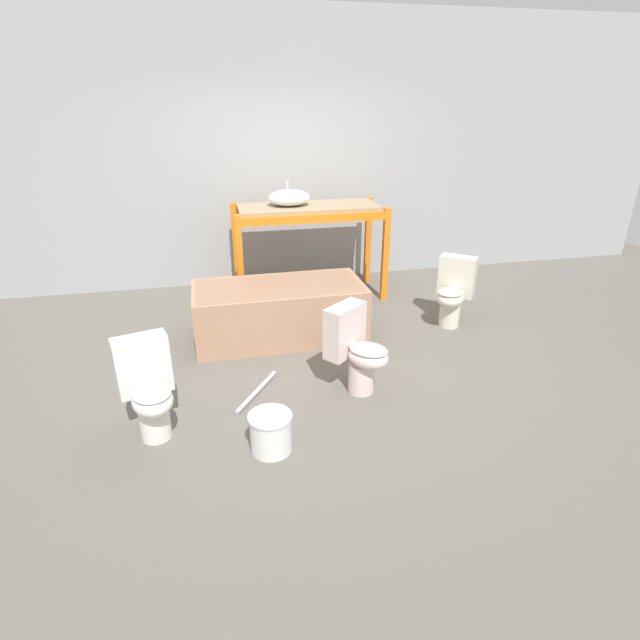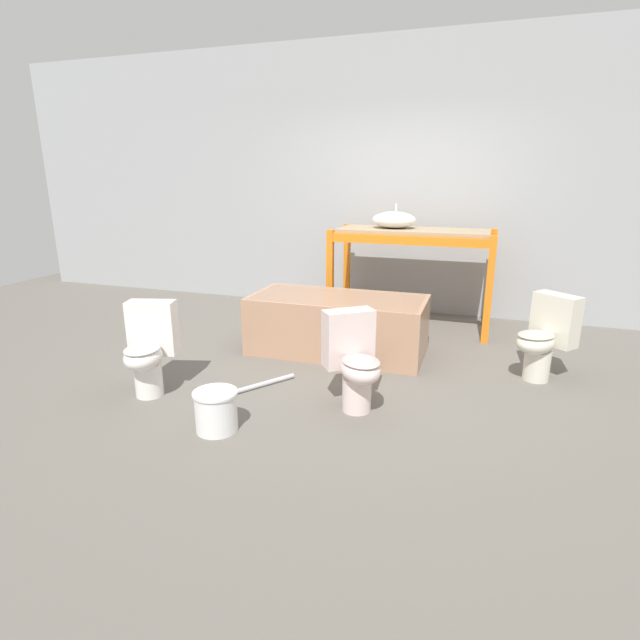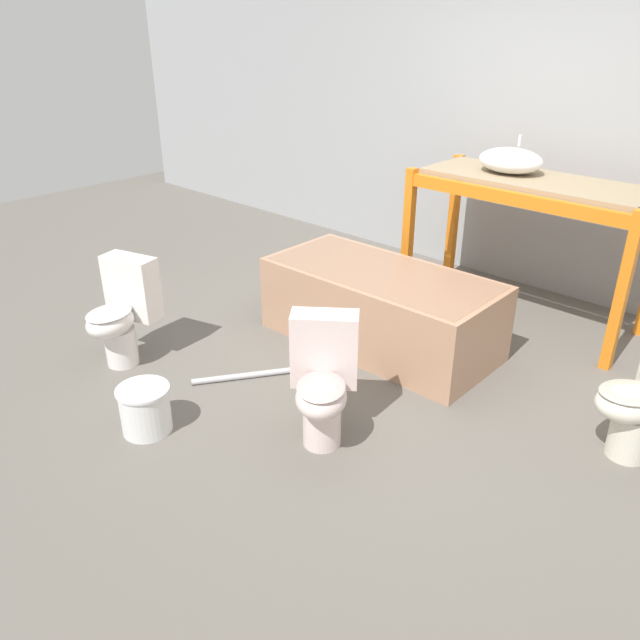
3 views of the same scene
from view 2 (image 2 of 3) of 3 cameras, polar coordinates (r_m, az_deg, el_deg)
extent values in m
plane|color=#666059|center=(4.67, 3.50, -4.61)|extent=(12.00, 12.00, 0.00)
cube|color=#9EA0A3|center=(6.30, 8.76, 15.52)|extent=(10.80, 0.08, 3.20)
cube|color=orange|center=(5.53, 1.16, 4.63)|extent=(0.07, 0.07, 1.10)
cube|color=orange|center=(5.28, 18.75, 3.20)|extent=(0.07, 0.07, 1.10)
cube|color=orange|center=(6.17, 3.09, 5.83)|extent=(0.07, 0.07, 1.10)
cube|color=orange|center=(5.94, 18.84, 4.58)|extent=(0.07, 0.07, 1.10)
cube|color=orange|center=(5.26, 10.00, 8.95)|extent=(1.67, 0.06, 0.09)
cube|color=orange|center=(5.93, 11.07, 9.70)|extent=(1.67, 0.06, 0.09)
cube|color=#998466|center=(5.59, 10.60, 9.99)|extent=(1.60, 0.61, 0.04)
ellipsoid|color=white|center=(5.64, 8.45, 11.25)|extent=(0.48, 0.38, 0.18)
cylinder|color=silver|center=(5.73, 8.70, 12.63)|extent=(0.02, 0.02, 0.08)
cube|color=tan|center=(4.81, 2.02, -0.53)|extent=(1.67, 0.79, 0.55)
cube|color=#977056|center=(4.76, 2.04, 1.30)|extent=(1.59, 0.71, 0.23)
cylinder|color=white|center=(4.13, -18.98, -6.46)|extent=(0.21, 0.21, 0.26)
ellipsoid|color=white|center=(4.01, -19.57, -4.00)|extent=(0.36, 0.40, 0.19)
ellipsoid|color=beige|center=(3.99, -19.66, -3.11)|extent=(0.34, 0.38, 0.03)
cube|color=white|center=(4.17, -18.57, -0.81)|extent=(0.40, 0.26, 0.43)
cylinder|color=silver|center=(3.68, 4.22, -8.39)|extent=(0.21, 0.21, 0.26)
ellipsoid|color=silver|center=(3.55, 4.67, -5.68)|extent=(0.43, 0.44, 0.19)
ellipsoid|color=#BBA7A3|center=(3.53, 4.70, -4.69)|extent=(0.41, 0.42, 0.03)
cube|color=silver|center=(3.70, 3.26, -2.09)|extent=(0.39, 0.36, 0.43)
cylinder|color=silver|center=(4.58, 23.53, -4.73)|extent=(0.21, 0.21, 0.26)
ellipsoid|color=silver|center=(4.46, 23.39, -2.37)|extent=(0.43, 0.44, 0.19)
ellipsoid|color=#B3AF9F|center=(4.44, 23.48, -1.57)|extent=(0.41, 0.42, 0.03)
cube|color=silver|center=(4.61, 25.31, 0.06)|extent=(0.39, 0.36, 0.43)
cylinder|color=white|center=(3.47, -11.79, -10.14)|extent=(0.28, 0.28, 0.28)
cylinder|color=white|center=(3.42, -11.91, -8.15)|extent=(0.30, 0.30, 0.02)
cylinder|color=#B7B7BC|center=(4.12, -6.86, -7.38)|extent=(0.39, 0.56, 0.04)
camera|label=1|loc=(2.00, -80.39, 19.63)|focal=28.00mm
camera|label=3|loc=(1.66, 67.62, 24.14)|focal=35.00mm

